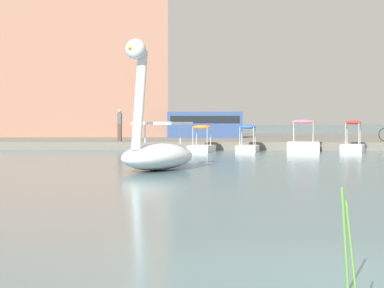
{
  "coord_description": "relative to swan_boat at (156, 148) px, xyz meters",
  "views": [
    {
      "loc": [
        -1.34,
        -6.35,
        1.51
      ],
      "look_at": [
        -2.04,
        18.82,
        0.65
      ],
      "focal_mm": 62.82,
      "sensor_mm": 36.0,
      "label": 1
    }
  ],
  "objects": [
    {
      "name": "apartment_block",
      "position": [
        -12.56,
        30.97,
        7.23
      ],
      "size": [
        22.66,
        15.42,
        14.99
      ],
      "primitive_type": "cube",
      "rotation": [
        0.0,
        0.0,
        0.08
      ],
      "color": "#996B56",
      "rests_on": "shore_bank_far"
    },
    {
      "name": "pedal_boat_orange",
      "position": [
        1.23,
        12.61,
        -0.3
      ],
      "size": [
        1.43,
        2.12,
        1.32
      ],
      "color": "white",
      "rests_on": "ground_plane"
    },
    {
      "name": "shore_bank_far",
      "position": [
        3.02,
        25.13,
        -0.48
      ],
      "size": [
        120.9,
        21.77,
        0.42
      ],
      "primitive_type": "cube",
      "color": "#6B665B",
      "rests_on": "ground_plane"
    },
    {
      "name": "pedal_boat_pink",
      "position": [
        6.29,
        12.86,
        -0.28
      ],
      "size": [
        1.87,
        2.58,
        1.59
      ],
      "color": "white",
      "rests_on": "ground_plane"
    },
    {
      "name": "ground_plane",
      "position": [
        3.02,
        -14.3,
        -0.69
      ],
      "size": [
        613.96,
        613.96,
        0.0
      ],
      "primitive_type": "plane",
      "color": "slate"
    },
    {
      "name": "pedal_boat_blue",
      "position": [
        3.51,
        12.66,
        -0.29
      ],
      "size": [
        1.29,
        1.91,
        1.32
      ],
      "color": "white",
      "rests_on": "ground_plane"
    },
    {
      "name": "swan_boat",
      "position": [
        0.0,
        0.0,
        0.0
      ],
      "size": [
        2.94,
        3.77,
        3.92
      ],
      "color": "white",
      "rests_on": "ground_plane"
    },
    {
      "name": "pedal_boat_red",
      "position": [
        8.66,
        12.48,
        -0.29
      ],
      "size": [
        1.54,
        2.04,
        1.55
      ],
      "color": "white",
      "rests_on": "ground_plane"
    },
    {
      "name": "person_on_path",
      "position": [
        -3.27,
        15.67,
        0.65
      ],
      "size": [
        0.24,
        0.24,
        1.76
      ],
      "color": "#47382D",
      "rests_on": "shore_bank_far"
    },
    {
      "name": "parked_van",
      "position": [
        1.3,
        24.14,
        0.66
      ],
      "size": [
        4.94,
        1.98,
        1.72
      ],
      "color": "navy",
      "rests_on": "shore_bank_far"
    }
  ]
}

